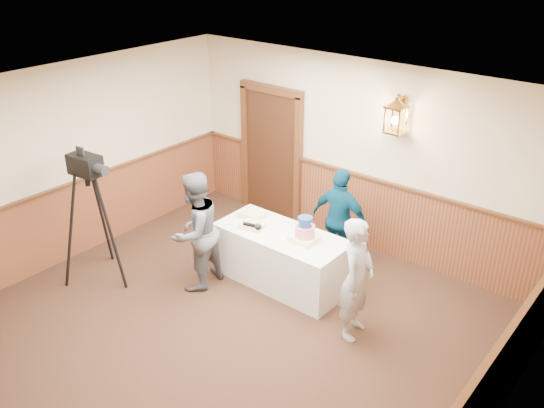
{
  "coord_description": "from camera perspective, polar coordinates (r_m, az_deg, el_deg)",
  "views": [
    {
      "loc": [
        3.91,
        -3.35,
        4.41
      ],
      "look_at": [
        -0.18,
        1.7,
        1.25
      ],
      "focal_mm": 38.0,
      "sensor_mm": 36.0,
      "label": 1
    }
  ],
  "objects": [
    {
      "name": "ground",
      "position": [
        6.78,
        -8.19,
        -14.96
      ],
      "size": [
        7.0,
        7.0,
        0.0
      ],
      "primitive_type": "plane",
      "color": "#311D13",
      "rests_on": "ground"
    },
    {
      "name": "sheet_cake_green",
      "position": [
        7.99,
        -1.95,
        -1.04
      ],
      "size": [
        0.35,
        0.29,
        0.08
      ],
      "primitive_type": "cube",
      "rotation": [
        0.0,
        0.0,
        0.09
      ],
      "color": "#B9E4A1",
      "rests_on": "display_table"
    },
    {
      "name": "sheet_cake_yellow",
      "position": [
        7.71,
        -1.92,
        -2.13
      ],
      "size": [
        0.36,
        0.3,
        0.07
      ],
      "primitive_type": "cube",
      "rotation": [
        0.0,
        0.0,
        0.21
      ],
      "color": "#EFE78E",
      "rests_on": "display_table"
    },
    {
      "name": "baker",
      "position": [
        6.7,
        8.39,
        -7.36
      ],
      "size": [
        0.46,
        0.61,
        1.52
      ],
      "primitive_type": "imported",
      "rotation": [
        0.0,
        0.0,
        1.76
      ],
      "color": "#A3A4A8",
      "rests_on": "ground"
    },
    {
      "name": "interviewer",
      "position": [
        7.55,
        -7.6,
        -2.73
      ],
      "size": [
        1.51,
        0.84,
        1.63
      ],
      "rotation": [
        0.0,
        0.0,
        -1.49
      ],
      "color": "#54565C",
      "rests_on": "ground"
    },
    {
      "name": "room_shell",
      "position": [
        6.21,
        -6.37,
        -1.97
      ],
      "size": [
        6.02,
        7.02,
        2.81
      ],
      "color": "beige",
      "rests_on": "ground"
    },
    {
      "name": "display_table",
      "position": [
        7.78,
        0.93,
        -5.3
      ],
      "size": [
        1.8,
        0.8,
        0.75
      ],
      "primitive_type": "cube",
      "color": "silver",
      "rests_on": "ground"
    },
    {
      "name": "assistant_p",
      "position": [
        7.99,
        6.77,
        -1.56
      ],
      "size": [
        0.88,
        0.39,
        1.49
      ],
      "primitive_type": "imported",
      "rotation": [
        0.0,
        0.0,
        3.18
      ],
      "color": "#073853",
      "rests_on": "ground"
    },
    {
      "name": "tiered_cake",
      "position": [
        7.37,
        3.28,
        -2.74
      ],
      "size": [
        0.33,
        0.33,
        0.34
      ],
      "rotation": [
        0.0,
        0.0,
        -0.02
      ],
      "color": "#F8F4BD",
      "rests_on": "display_table"
    },
    {
      "name": "tv_camera_rig",
      "position": [
        8.01,
        -17.19,
        -2.02
      ],
      "size": [
        0.71,
        0.66,
        1.81
      ],
      "rotation": [
        0.0,
        0.0,
        0.1
      ],
      "color": "black",
      "rests_on": "ground"
    }
  ]
}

